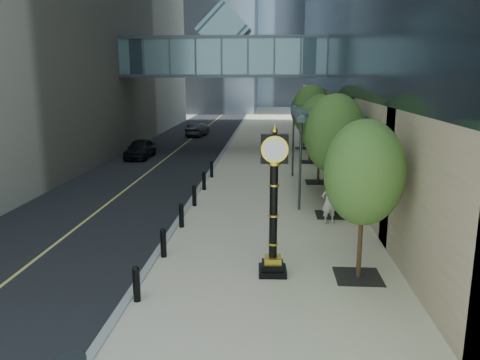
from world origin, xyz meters
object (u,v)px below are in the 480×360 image
street_clock (273,213)px  pedestrian (329,202)px  car_near (140,149)px  car_far (198,129)px

street_clock → pedestrian: street_clock is taller
street_clock → car_near: size_ratio=1.09×
car_near → car_far: 13.54m
street_clock → pedestrian: (2.31, 5.27, -1.05)m
pedestrian → car_near: (-12.24, 15.30, -0.25)m
pedestrian → car_far: size_ratio=0.45×
car_near → car_far: bearing=80.7°
street_clock → car_far: street_clock is taller
pedestrian → car_far: 30.35m
pedestrian → car_far: pedestrian is taller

